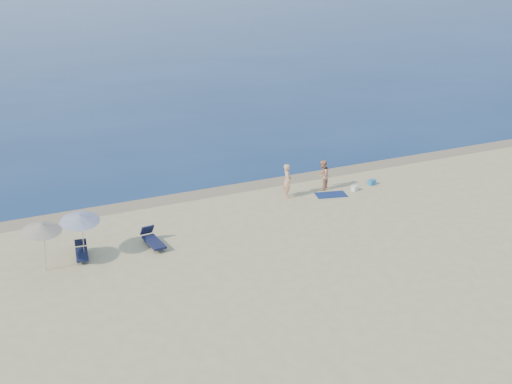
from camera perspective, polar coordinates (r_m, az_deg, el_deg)
ground at (r=22.75m, az=20.05°, el=-15.49°), size 160.00×160.00×0.00m
sea at (r=113.82m, az=-18.39°, el=13.66°), size 240.00×160.00×0.01m
wet_sand_strip at (r=36.97m, az=-1.10°, el=0.49°), size 240.00×1.60×0.00m
person_left at (r=35.15m, az=2.80°, el=1.01°), size 0.63×0.80×1.92m
person_right at (r=36.40m, az=5.96°, el=1.50°), size 1.07×1.07×1.75m
beach_towel at (r=35.98m, az=6.68°, el=-0.24°), size 1.88×1.32×0.03m
white_bag at (r=36.75m, az=8.77°, el=0.33°), size 0.40×0.36×0.28m
blue_cooler at (r=37.80m, az=10.25°, el=0.86°), size 0.48×0.39×0.30m
umbrella_near at (r=29.00m, az=-15.39°, el=-2.23°), size 1.76×1.79×2.26m
umbrella_far at (r=28.46m, az=-18.54°, el=-3.02°), size 2.21×2.22×2.26m
lounger_left at (r=29.74m, az=-15.24°, el=-5.18°), size 0.73×1.64×0.70m
lounger_right at (r=30.13m, az=-9.16°, el=-4.23°), size 0.76×1.87×0.81m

